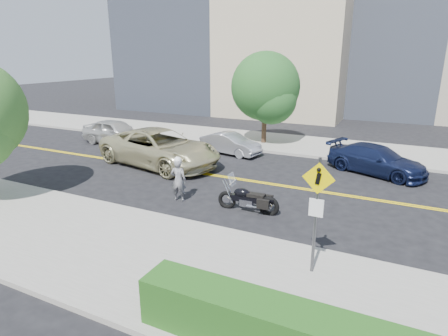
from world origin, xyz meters
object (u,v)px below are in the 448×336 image
motorcycle (248,194)px  parked_car_white (116,132)px  pedestrian_sign (317,205)px  suv (160,148)px  parked_car_silver (230,144)px  motorcyclist (178,179)px  parked_car_blue (376,160)px

motorcycle → parked_car_white: bearing=148.6°
pedestrian_sign → motorcycle: pedestrian_sign is taller
suv → pedestrian_sign: bearing=-114.3°
parked_car_silver → parked_car_white: bearing=108.4°
motorcyclist → suv: size_ratio=0.27×
motorcycle → pedestrian_sign: bearing=-49.2°
motorcyclist → motorcycle: (2.81, 0.20, -0.20)m
motorcyclist → parked_car_blue: (6.53, 7.01, -0.21)m
parked_car_white → parked_car_silver: 7.56m
parked_car_white → motorcyclist: bearing=-122.3°
suv → parked_car_silver: (2.25, 3.63, -0.32)m
motorcyclist → parked_car_silver: motorcyclist is taller
suv → parked_car_white: size_ratio=1.45×
parked_car_blue → motorcyclist: bearing=158.6°
suv → parked_car_blue: suv is taller
suv → parked_car_silver: bearing=-20.7°
pedestrian_sign → parked_car_white: pedestrian_sign is taller
suv → motorcycle: bearing=-107.9°
motorcyclist → suv: bearing=-59.0°
parked_car_white → parked_car_silver: size_ratio=1.26×
motorcycle → suv: suv is taller
parked_car_silver → parked_car_blue: 7.76m
pedestrian_sign → parked_car_blue: 10.05m
parked_car_silver → suv: bearing=159.3°
suv → parked_car_white: (-5.25, 2.67, -0.14)m
motorcycle → suv: (-6.28, 3.48, 0.24)m
motorcyclist → parked_car_blue: motorcyclist is taller
motorcycle → parked_car_blue: 7.76m
pedestrian_sign → suv: pedestrian_sign is taller
pedestrian_sign → parked_car_blue: size_ratio=0.65×
motorcycle → parked_car_blue: bearing=58.0°
pedestrian_sign → parked_car_white: 17.31m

